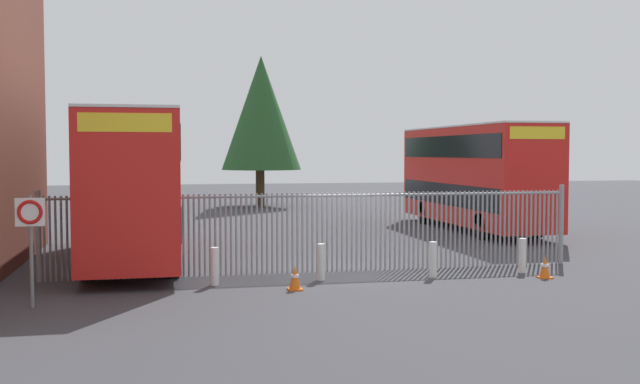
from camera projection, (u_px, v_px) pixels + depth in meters
name	position (u px, v px, depth m)	size (l,w,h in m)	color
ground_plane	(298.00, 238.00, 28.34)	(100.00, 100.00, 0.00)	#3D3D42
palisade_fence	(320.00, 230.00, 20.29)	(14.80, 0.14, 2.35)	gray
double_decker_bus_near_gate	(134.00, 181.00, 22.41)	(2.54, 10.81, 4.42)	red
double_decker_bus_behind_fence_left	(473.00, 173.00, 31.31)	(2.54, 10.81, 4.42)	red
bollard_near_left	(215.00, 266.00, 18.30)	(0.20, 0.20, 0.95)	silver
bollard_center_front	(321.00, 262.00, 19.02)	(0.20, 0.20, 0.95)	silver
bollard_near_right	(433.00, 260.00, 19.46)	(0.20, 0.20, 0.95)	silver
bollard_far_right	(522.00, 256.00, 20.24)	(0.20, 0.20, 0.95)	silver
traffic_cone_by_gate	(295.00, 278.00, 17.69)	(0.34, 0.34, 0.59)	orange
traffic_cone_mid_forecourt	(545.00, 267.00, 19.36)	(0.34, 0.34, 0.59)	orange
speed_limit_sign_post	(30.00, 225.00, 15.53)	(0.60, 0.14, 2.40)	slate
tree_tall_back	(261.00, 113.00, 44.29)	(4.78, 4.78, 9.11)	#4C3823
tree_short_side	(258.00, 128.00, 46.14)	(3.53, 3.53, 7.40)	#4C3823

